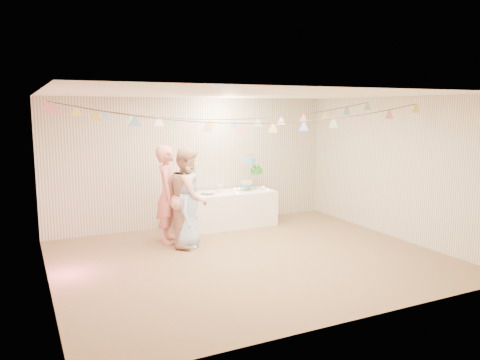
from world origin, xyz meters
name	(u,v)px	position (x,y,z in m)	size (l,w,h in m)	color
floor	(250,258)	(0.00, 0.00, 0.00)	(6.00, 6.00, 0.00)	brown
ceiling	(251,94)	(0.00, 0.00, 2.60)	(6.00, 6.00, 0.00)	white
back_wall	(195,162)	(0.00, 2.50, 1.30)	(6.00, 6.00, 0.00)	silver
front_wall	(355,209)	(0.00, -2.50, 1.30)	(6.00, 6.00, 0.00)	silver
left_wall	(44,193)	(-3.00, 0.00, 1.30)	(5.00, 5.00, 0.00)	silver
right_wall	(395,168)	(3.00, 0.00, 1.30)	(5.00, 5.00, 0.00)	silver
table	(228,209)	(0.53, 2.03, 0.36)	(1.90, 0.76, 0.71)	white
cake_stand	(251,171)	(1.08, 2.08, 1.10)	(0.62, 0.37, 0.70)	silver
cake_bottom	(246,185)	(0.93, 2.02, 0.84)	(0.31, 0.31, 0.15)	teal
cake_middle	(257,170)	(1.26, 2.17, 1.11)	(0.27, 0.27, 0.22)	#1F871D
cake_top_tier	(249,158)	(1.02, 2.05, 1.38)	(0.25, 0.25, 0.19)	#40A9CA
platter	(208,192)	(0.08, 1.98, 0.76)	(0.30, 0.30, 0.02)	white
posy	(220,186)	(0.38, 2.08, 0.83)	(0.15, 0.15, 0.17)	white
person_adult_a	(168,194)	(-0.90, 1.46, 0.88)	(0.64, 0.42, 1.75)	tan
person_adult_b	(189,197)	(-0.63, 1.13, 0.86)	(0.84, 0.65, 1.72)	tan
person_child	(188,210)	(-0.69, 1.04, 0.65)	(0.64, 0.41, 1.30)	#A7C8EC
bunting_back	(222,110)	(0.00, 1.10, 2.35)	(5.60, 1.10, 0.40)	pink
bunting_front	(257,113)	(0.00, -0.20, 2.32)	(5.60, 0.90, 0.36)	#72A5E5
tealight_0	(193,196)	(-0.27, 1.88, 0.73)	(0.04, 0.04, 0.03)	#FFD88C
tealight_1	(209,191)	(0.18, 2.21, 0.73)	(0.04, 0.04, 0.03)	#FFD88C
tealight_2	(237,193)	(0.63, 1.81, 0.73)	(0.04, 0.04, 0.03)	#FFD88C
tealight_3	(239,188)	(0.88, 2.25, 0.73)	(0.04, 0.04, 0.03)	#FFD88C
tealight_4	(268,190)	(1.35, 1.85, 0.73)	(0.04, 0.04, 0.03)	#FFD88C
tealight_5	(264,187)	(1.43, 2.18, 0.73)	(0.04, 0.04, 0.03)	#FFD88C
tealight_6	(235,188)	(0.80, 2.27, 0.73)	(0.04, 0.04, 0.03)	#FFD88C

